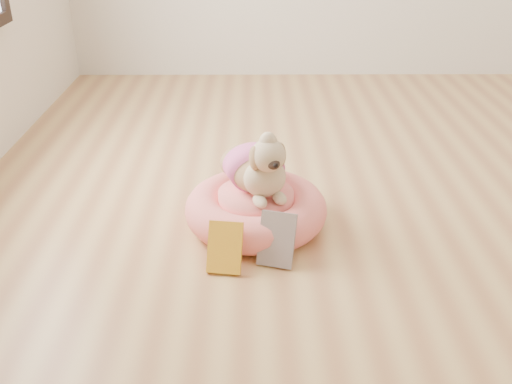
{
  "coord_description": "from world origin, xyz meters",
  "views": [
    {
      "loc": [
        -0.67,
        -2.09,
        1.25
      ],
      "look_at": [
        -0.65,
        -0.06,
        0.18
      ],
      "focal_mm": 40.0,
      "sensor_mm": 36.0,
      "label": 1
    }
  ],
  "objects_px": {
    "pet_bed": "(256,209)",
    "book_white": "(277,239)",
    "dog": "(258,156)",
    "book_yellow": "(225,247)"
  },
  "relations": [
    {
      "from": "dog",
      "to": "book_white",
      "type": "xyz_separation_m",
      "value": [
        0.07,
        -0.3,
        -0.21
      ]
    },
    {
      "from": "dog",
      "to": "book_yellow",
      "type": "distance_m",
      "value": 0.42
    },
    {
      "from": "pet_bed",
      "to": "book_yellow",
      "type": "distance_m",
      "value": 0.34
    },
    {
      "from": "pet_bed",
      "to": "book_yellow",
      "type": "height_order",
      "value": "book_yellow"
    },
    {
      "from": "pet_bed",
      "to": "book_yellow",
      "type": "relative_size",
      "value": 3.09
    },
    {
      "from": "book_yellow",
      "to": "book_white",
      "type": "distance_m",
      "value": 0.2
    },
    {
      "from": "book_yellow",
      "to": "book_white",
      "type": "bearing_deg",
      "value": 19.33
    },
    {
      "from": "pet_bed",
      "to": "book_white",
      "type": "distance_m",
      "value": 0.29
    },
    {
      "from": "book_yellow",
      "to": "dog",
      "type": "bearing_deg",
      "value": 77.83
    },
    {
      "from": "book_yellow",
      "to": "book_white",
      "type": "relative_size",
      "value": 0.93
    }
  ]
}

